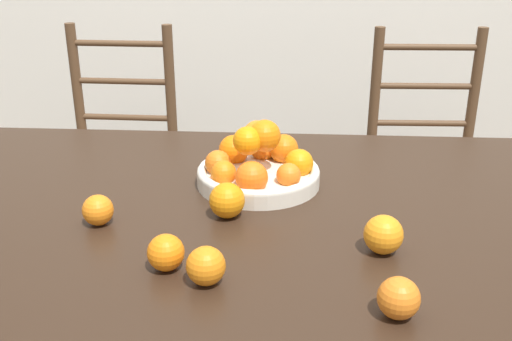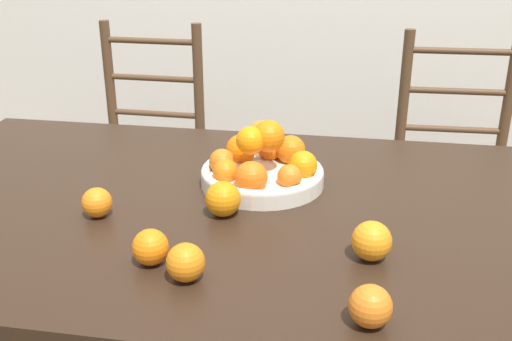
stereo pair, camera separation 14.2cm
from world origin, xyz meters
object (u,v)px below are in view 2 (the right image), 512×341
(fruit_bowl, at_px, (262,166))
(chair_left, at_px, (146,158))
(orange_loose_5, at_px, (372,241))
(orange_loose_3, at_px, (223,199))
(orange_loose_0, at_px, (97,203))
(orange_loose_4, at_px, (150,247))
(orange_loose_2, at_px, (186,262))
(orange_loose_1, at_px, (370,306))
(chair_right, at_px, (453,178))

(fruit_bowl, bearing_deg, chair_left, 128.79)
(orange_loose_5, height_order, chair_left, chair_left)
(fruit_bowl, height_order, orange_loose_3, fruit_bowl)
(orange_loose_5, relative_size, chair_left, 0.08)
(orange_loose_0, relative_size, chair_left, 0.07)
(fruit_bowl, xyz_separation_m, orange_loose_4, (-0.15, -0.42, -0.01))
(orange_loose_4, xyz_separation_m, orange_loose_5, (0.43, 0.09, 0.00))
(orange_loose_4, bearing_deg, orange_loose_3, 67.98)
(fruit_bowl, height_order, orange_loose_0, fruit_bowl)
(orange_loose_2, bearing_deg, orange_loose_4, 152.14)
(chair_left, bearing_deg, orange_loose_4, -67.86)
(orange_loose_2, relative_size, orange_loose_4, 1.02)
(orange_loose_1, bearing_deg, orange_loose_2, 166.68)
(orange_loose_4, bearing_deg, orange_loose_0, 136.97)
(fruit_bowl, distance_m, chair_left, 1.00)
(orange_loose_2, xyz_separation_m, chair_right, (0.66, 1.21, -0.29))
(fruit_bowl, bearing_deg, orange_loose_0, -144.08)
(orange_loose_0, xyz_separation_m, orange_loose_3, (0.28, 0.05, 0.01))
(orange_loose_1, height_order, orange_loose_2, same)
(orange_loose_2, bearing_deg, fruit_bowl, 81.65)
(orange_loose_5, relative_size, chair_right, 0.08)
(orange_loose_0, height_order, orange_loose_5, orange_loose_5)
(orange_loose_2, distance_m, orange_loose_5, 0.37)
(fruit_bowl, distance_m, orange_loose_5, 0.43)
(orange_loose_3, height_order, chair_right, chair_right)
(fruit_bowl, relative_size, orange_loose_0, 4.53)
(fruit_bowl, distance_m, orange_loose_2, 0.47)
(orange_loose_1, bearing_deg, orange_loose_5, 89.29)
(orange_loose_1, height_order, chair_right, chair_right)
(chair_left, bearing_deg, fruit_bowl, -49.92)
(orange_loose_0, height_order, orange_loose_3, orange_loose_3)
(orange_loose_0, relative_size, chair_right, 0.07)
(orange_loose_1, xyz_separation_m, chair_left, (-0.87, 1.29, -0.29))
(orange_loose_1, distance_m, orange_loose_5, 0.22)
(orange_loose_1, distance_m, orange_loose_2, 0.35)
(orange_loose_4, bearing_deg, orange_loose_2, -27.86)
(orange_loose_1, height_order, orange_loose_3, orange_loose_3)
(orange_loose_3, distance_m, orange_loose_5, 0.36)
(orange_loose_0, height_order, orange_loose_4, orange_loose_4)
(orange_loose_4, xyz_separation_m, chair_right, (0.75, 1.16, -0.29))
(orange_loose_0, bearing_deg, orange_loose_1, -26.17)
(orange_loose_4, height_order, orange_loose_5, orange_loose_5)
(fruit_bowl, height_order, chair_right, chair_right)
(fruit_bowl, distance_m, orange_loose_3, 0.20)
(orange_loose_4, relative_size, chair_right, 0.07)
(orange_loose_3, relative_size, orange_loose_4, 1.13)
(orange_loose_0, bearing_deg, orange_loose_5, -7.75)
(fruit_bowl, relative_size, orange_loose_4, 4.32)
(orange_loose_0, bearing_deg, orange_loose_2, -38.96)
(orange_loose_3, relative_size, chair_right, 0.08)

